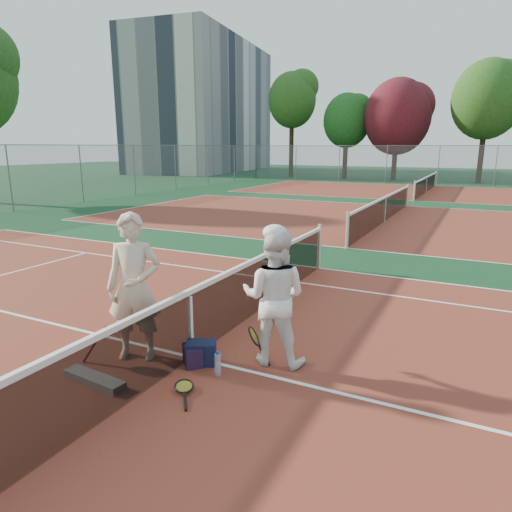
# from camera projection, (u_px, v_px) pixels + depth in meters

# --- Properties ---
(ground) EXTENTS (130.00, 130.00, 0.00)m
(ground) POSITION_uv_depth(u_px,v_px,m) (192.00, 358.00, 6.49)
(ground) COLOR #0E351B
(ground) RESTS_ON ground
(court_main) EXTENTS (23.77, 10.97, 0.01)m
(court_main) POSITION_uv_depth(u_px,v_px,m) (192.00, 357.00, 6.49)
(court_main) COLOR maroon
(court_main) RESTS_ON ground
(court_far_a) EXTENTS (23.77, 10.97, 0.01)m
(court_far_a) POSITION_uv_depth(u_px,v_px,m) (384.00, 222.00, 18.22)
(court_far_a) COLOR maroon
(court_far_a) RESTS_ON ground
(court_far_b) EXTENTS (23.77, 10.97, 0.01)m
(court_far_b) POSITION_uv_depth(u_px,v_px,m) (426.00, 192.00, 29.96)
(court_far_b) COLOR maroon
(court_far_b) RESTS_ON ground
(net_main) EXTENTS (0.10, 10.98, 1.02)m
(net_main) POSITION_uv_depth(u_px,v_px,m) (191.00, 324.00, 6.37)
(net_main) COLOR black
(net_main) RESTS_ON ground
(net_far_a) EXTENTS (0.10, 10.98, 1.02)m
(net_far_a) POSITION_uv_depth(u_px,v_px,m) (385.00, 209.00, 18.10)
(net_far_a) COLOR black
(net_far_a) RESTS_ON ground
(net_far_b) EXTENTS (0.10, 10.98, 1.02)m
(net_far_b) POSITION_uv_depth(u_px,v_px,m) (426.00, 184.00, 29.84)
(net_far_b) COLOR black
(net_far_b) RESTS_ON ground
(fence_back) EXTENTS (32.00, 0.06, 3.00)m
(fence_back) POSITION_uv_depth(u_px,v_px,m) (438.00, 165.00, 35.69)
(fence_back) COLOR slate
(fence_back) RESTS_ON ground
(apartment_block) EXTENTS (12.96, 23.18, 15.00)m
(apartment_block) POSITION_uv_depth(u_px,v_px,m) (204.00, 108.00, 55.17)
(apartment_block) COLOR beige
(apartment_block) RESTS_ON ground
(player_a) EXTENTS (0.90, 0.77, 2.07)m
(player_a) POSITION_uv_depth(u_px,v_px,m) (134.00, 287.00, 6.28)
(player_a) COLOR beige
(player_a) RESTS_ON ground
(player_b) EXTENTS (1.02, 0.85, 1.87)m
(player_b) POSITION_uv_depth(u_px,v_px,m) (274.00, 297.00, 6.17)
(player_b) COLOR white
(player_b) RESTS_ON ground
(racket_red) EXTENTS (0.44, 0.41, 0.52)m
(racket_red) POSITION_uv_depth(u_px,v_px,m) (101.00, 345.00, 6.30)
(racket_red) COLOR maroon
(racket_red) RESTS_ON ground
(racket_black_held) EXTENTS (0.37, 0.35, 0.55)m
(racket_black_held) POSITION_uv_depth(u_px,v_px,m) (254.00, 346.00, 6.21)
(racket_black_held) COLOR black
(racket_black_held) RESTS_ON ground
(racket_spare) EXTENTS (0.58, 0.64, 0.09)m
(racket_spare) POSITION_uv_depth(u_px,v_px,m) (184.00, 388.00, 5.60)
(racket_spare) COLOR black
(racket_spare) RESTS_ON ground
(sports_bag_navy) EXTENTS (0.48, 0.42, 0.32)m
(sports_bag_navy) POSITION_uv_depth(u_px,v_px,m) (201.00, 353.00, 6.28)
(sports_bag_navy) COLOR black
(sports_bag_navy) RESTS_ON ground
(sports_bag_purple) EXTENTS (0.40, 0.40, 0.27)m
(sports_bag_purple) POSITION_uv_depth(u_px,v_px,m) (193.00, 355.00, 6.25)
(sports_bag_purple) COLOR black
(sports_bag_purple) RESTS_ON ground
(net_cover_canvas) EXTENTS (0.96, 0.30, 0.10)m
(net_cover_canvas) POSITION_uv_depth(u_px,v_px,m) (94.00, 379.00, 5.78)
(net_cover_canvas) COLOR slate
(net_cover_canvas) RESTS_ON ground
(water_bottle) EXTENTS (0.09, 0.09, 0.30)m
(water_bottle) POSITION_uv_depth(u_px,v_px,m) (218.00, 365.00, 5.95)
(water_bottle) COLOR silver
(water_bottle) RESTS_ON ground
(tree_back_0) EXTENTS (4.56, 4.56, 9.86)m
(tree_back_0) POSITION_uv_depth(u_px,v_px,m) (292.00, 101.00, 43.56)
(tree_back_0) COLOR #382314
(tree_back_0) RESTS_ON ground
(tree_back_1) EXTENTS (4.27, 4.27, 7.69)m
(tree_back_1) POSITION_uv_depth(u_px,v_px,m) (347.00, 121.00, 41.75)
(tree_back_1) COLOR #382314
(tree_back_1) RESTS_ON ground
(tree_back_maroon) EXTENTS (5.70, 5.70, 8.73)m
(tree_back_maroon) POSITION_uv_depth(u_px,v_px,m) (397.00, 117.00, 39.67)
(tree_back_maroon) COLOR #382314
(tree_back_maroon) RESTS_ON ground
(tree_back_3) EXTENTS (5.41, 5.41, 9.65)m
(tree_back_3) POSITION_uv_depth(u_px,v_px,m) (487.00, 100.00, 35.99)
(tree_back_3) COLOR #382314
(tree_back_3) RESTS_ON ground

